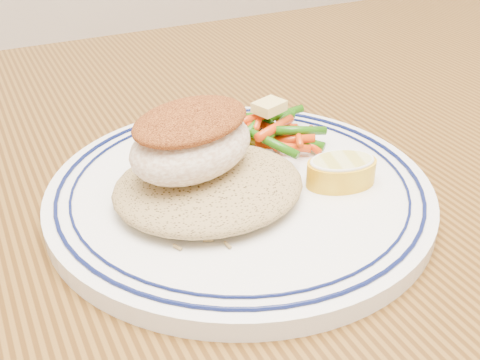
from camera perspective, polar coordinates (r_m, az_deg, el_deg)
name	(u,v)px	position (r m, az deg, el deg)	size (l,w,h in m)	color
dining_table	(277,271)	(0.56, 3.52, -8.63)	(1.50, 0.90, 0.75)	#472B0E
plate	(240,192)	(0.47, 0.00, -1.10)	(0.30, 0.30, 0.02)	white
rice_pilaf	(209,182)	(0.44, -3.00, -0.24)	(0.14, 0.13, 0.03)	#967C4B
fish_fillet	(191,140)	(0.43, -4.64, 3.84)	(0.12, 0.10, 0.05)	#F3E1C8
vegetable_pile	(268,130)	(0.52, 2.63, 4.74)	(0.10, 0.10, 0.03)	gold
butter_pat	(269,107)	(0.52, 2.79, 6.97)	(0.03, 0.02, 0.01)	#EED374
lemon_wedge	(341,170)	(0.47, 9.58, 0.93)	(0.06, 0.06, 0.02)	yellow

